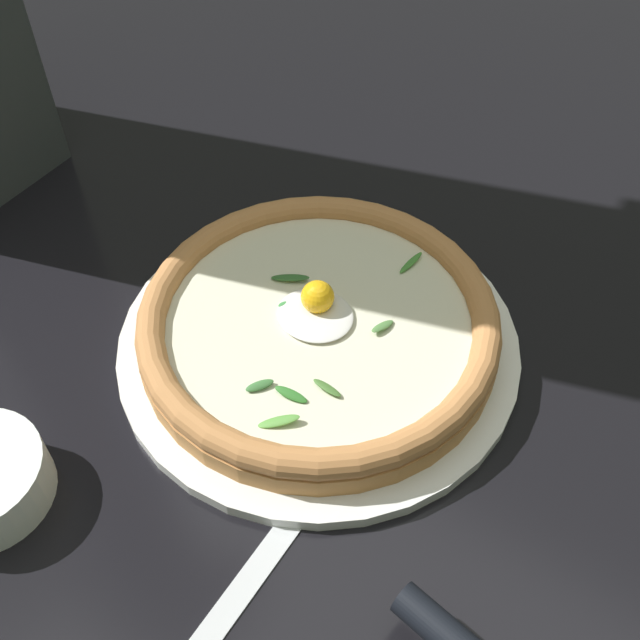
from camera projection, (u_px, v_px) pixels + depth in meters
ground_plane at (297, 346)px, 0.65m from camera, size 2.40×2.40×0.03m
pizza_plate at (320, 340)px, 0.63m from camera, size 0.34×0.34×0.01m
pizza at (320, 321)px, 0.61m from camera, size 0.30×0.30×0.05m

